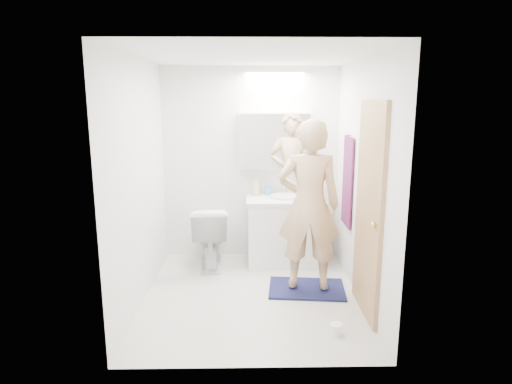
{
  "coord_description": "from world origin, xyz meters",
  "views": [
    {
      "loc": [
        -0.03,
        -4.23,
        2.01
      ],
      "look_at": [
        0.05,
        0.25,
        1.05
      ],
      "focal_mm": 30.71,
      "sensor_mm": 36.0,
      "label": 1
    }
  ],
  "objects_px": {
    "vanity_cabinet": "(285,232)",
    "toilet": "(210,236)",
    "person": "(309,205)",
    "toothbrush_cup": "(303,191)",
    "toilet_paper_roll": "(336,329)",
    "soap_bottle_a": "(256,186)",
    "soap_bottle_b": "(268,189)",
    "medicine_cabinet": "(275,141)"
  },
  "relations": [
    {
      "from": "toilet",
      "to": "soap_bottle_b",
      "type": "relative_size",
      "value": 4.71
    },
    {
      "from": "person",
      "to": "toothbrush_cup",
      "type": "bearing_deg",
      "value": -88.17
    },
    {
      "from": "vanity_cabinet",
      "to": "soap_bottle_b",
      "type": "distance_m",
      "value": 0.58
    },
    {
      "from": "medicine_cabinet",
      "to": "toilet",
      "type": "relative_size",
      "value": 1.16
    },
    {
      "from": "vanity_cabinet",
      "to": "toilet_paper_roll",
      "type": "relative_size",
      "value": 8.18
    },
    {
      "from": "medicine_cabinet",
      "to": "soap_bottle_b",
      "type": "distance_m",
      "value": 0.61
    },
    {
      "from": "soap_bottle_a",
      "to": "soap_bottle_b",
      "type": "height_order",
      "value": "soap_bottle_a"
    },
    {
      "from": "person",
      "to": "soap_bottle_a",
      "type": "height_order",
      "value": "person"
    },
    {
      "from": "medicine_cabinet",
      "to": "soap_bottle_a",
      "type": "distance_m",
      "value": 0.61
    },
    {
      "from": "vanity_cabinet",
      "to": "toothbrush_cup",
      "type": "distance_m",
      "value": 0.56
    },
    {
      "from": "toilet_paper_roll",
      "to": "vanity_cabinet",
      "type": "bearing_deg",
      "value": 99.95
    },
    {
      "from": "medicine_cabinet",
      "to": "person",
      "type": "height_order",
      "value": "medicine_cabinet"
    },
    {
      "from": "toilet",
      "to": "soap_bottle_a",
      "type": "relative_size",
      "value": 3.18
    },
    {
      "from": "soap_bottle_b",
      "to": "medicine_cabinet",
      "type": "bearing_deg",
      "value": 20.33
    },
    {
      "from": "soap_bottle_b",
      "to": "toothbrush_cup",
      "type": "height_order",
      "value": "soap_bottle_b"
    },
    {
      "from": "toilet",
      "to": "soap_bottle_b",
      "type": "xyz_separation_m",
      "value": [
        0.72,
        0.3,
        0.52
      ]
    },
    {
      "from": "toilet",
      "to": "toilet_paper_roll",
      "type": "relative_size",
      "value": 6.92
    },
    {
      "from": "vanity_cabinet",
      "to": "medicine_cabinet",
      "type": "bearing_deg",
      "value": 119.69
    },
    {
      "from": "vanity_cabinet",
      "to": "toilet",
      "type": "distance_m",
      "value": 0.92
    },
    {
      "from": "person",
      "to": "soap_bottle_b",
      "type": "bearing_deg",
      "value": -64.26
    },
    {
      "from": "vanity_cabinet",
      "to": "toilet_paper_roll",
      "type": "xyz_separation_m",
      "value": [
        0.31,
        -1.75,
        -0.34
      ]
    },
    {
      "from": "medicine_cabinet",
      "to": "toilet_paper_roll",
      "type": "xyz_separation_m",
      "value": [
        0.43,
        -1.96,
        -1.45
      ]
    },
    {
      "from": "vanity_cabinet",
      "to": "toilet_paper_roll",
      "type": "height_order",
      "value": "vanity_cabinet"
    },
    {
      "from": "person",
      "to": "soap_bottle_b",
      "type": "height_order",
      "value": "person"
    },
    {
      "from": "soap_bottle_a",
      "to": "toothbrush_cup",
      "type": "bearing_deg",
      "value": 0.97
    },
    {
      "from": "toilet",
      "to": "toilet_paper_roll",
      "type": "xyz_separation_m",
      "value": [
        1.22,
        -1.63,
        -0.33
      ]
    },
    {
      "from": "toilet",
      "to": "toothbrush_cup",
      "type": "distance_m",
      "value": 1.28
    },
    {
      "from": "toothbrush_cup",
      "to": "soap_bottle_a",
      "type": "bearing_deg",
      "value": -179.03
    },
    {
      "from": "vanity_cabinet",
      "to": "soap_bottle_a",
      "type": "height_order",
      "value": "soap_bottle_a"
    },
    {
      "from": "toilet",
      "to": "toilet_paper_roll",
      "type": "height_order",
      "value": "toilet"
    },
    {
      "from": "person",
      "to": "toothbrush_cup",
      "type": "xyz_separation_m",
      "value": [
        0.06,
        0.99,
        -0.07
      ]
    },
    {
      "from": "soap_bottle_a",
      "to": "toilet",
      "type": "bearing_deg",
      "value": -154.77
    },
    {
      "from": "medicine_cabinet",
      "to": "toilet_paper_roll",
      "type": "bearing_deg",
      "value": -77.71
    },
    {
      "from": "soap_bottle_a",
      "to": "toilet_paper_roll",
      "type": "xyz_separation_m",
      "value": [
        0.66,
        -1.9,
        -0.89
      ]
    },
    {
      "from": "soap_bottle_b",
      "to": "soap_bottle_a",
      "type": "bearing_deg",
      "value": -168.98
    },
    {
      "from": "person",
      "to": "toilet_paper_roll",
      "type": "xyz_separation_m",
      "value": [
        0.13,
        -0.91,
        -0.88
      ]
    },
    {
      "from": "vanity_cabinet",
      "to": "medicine_cabinet",
      "type": "distance_m",
      "value": 1.14
    },
    {
      "from": "soap_bottle_b",
      "to": "toothbrush_cup",
      "type": "xyz_separation_m",
      "value": [
        0.44,
        -0.02,
        -0.03
      ]
    },
    {
      "from": "vanity_cabinet",
      "to": "person",
      "type": "bearing_deg",
      "value": -78.3
    },
    {
      "from": "soap_bottle_a",
      "to": "person",
      "type": "bearing_deg",
      "value": -61.82
    },
    {
      "from": "vanity_cabinet",
      "to": "toilet_paper_roll",
      "type": "distance_m",
      "value": 1.81
    },
    {
      "from": "person",
      "to": "toilet_paper_roll",
      "type": "distance_m",
      "value": 1.28
    }
  ]
}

